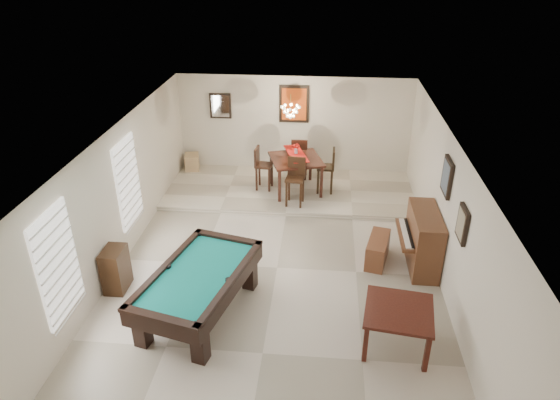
% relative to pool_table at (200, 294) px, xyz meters
% --- Properties ---
extents(ground_plane, '(6.00, 9.00, 0.02)m').
position_rel_pool_table_xyz_m(ground_plane, '(1.14, 1.42, -0.41)').
color(ground_plane, beige).
extents(wall_back, '(6.00, 0.04, 2.60)m').
position_rel_pool_table_xyz_m(wall_back, '(1.14, 5.92, 0.90)').
color(wall_back, silver).
rests_on(wall_back, ground_plane).
extents(wall_left, '(0.04, 9.00, 2.60)m').
position_rel_pool_table_xyz_m(wall_left, '(-1.86, 1.42, 0.90)').
color(wall_left, silver).
rests_on(wall_left, ground_plane).
extents(wall_right, '(0.04, 9.00, 2.60)m').
position_rel_pool_table_xyz_m(wall_right, '(4.14, 1.42, 0.90)').
color(wall_right, silver).
rests_on(wall_right, ground_plane).
extents(ceiling, '(6.00, 9.00, 0.04)m').
position_rel_pool_table_xyz_m(ceiling, '(1.14, 1.42, 2.20)').
color(ceiling, white).
rests_on(ceiling, wall_back).
extents(dining_step, '(6.00, 2.50, 0.12)m').
position_rel_pool_table_xyz_m(dining_step, '(1.14, 4.67, -0.34)').
color(dining_step, beige).
rests_on(dining_step, ground_plane).
extents(window_left_front, '(0.06, 1.00, 1.70)m').
position_rel_pool_table_xyz_m(window_left_front, '(-1.83, -0.78, 1.00)').
color(window_left_front, white).
rests_on(window_left_front, wall_left).
extents(window_left_rear, '(0.06, 1.00, 1.70)m').
position_rel_pool_table_xyz_m(window_left_rear, '(-1.83, 2.02, 1.00)').
color(window_left_rear, white).
rests_on(window_left_rear, wall_left).
extents(pool_table, '(1.84, 2.63, 0.79)m').
position_rel_pool_table_xyz_m(pool_table, '(0.00, 0.00, 0.00)').
color(pool_table, black).
rests_on(pool_table, ground_plane).
extents(square_table, '(1.13, 1.13, 0.69)m').
position_rel_pool_table_xyz_m(square_table, '(3.15, -0.46, -0.05)').
color(square_table, '#35130D').
rests_on(square_table, ground_plane).
extents(upright_piano, '(0.75, 1.34, 1.12)m').
position_rel_pool_table_xyz_m(upright_piano, '(3.75, 1.78, 0.16)').
color(upright_piano, brown).
rests_on(upright_piano, ground_plane).
extents(piano_bench, '(0.55, 0.96, 0.50)m').
position_rel_pool_table_xyz_m(piano_bench, '(3.06, 1.84, -0.15)').
color(piano_bench, brown).
rests_on(piano_bench, ground_plane).
extents(apothecary_chest, '(0.36, 0.54, 0.80)m').
position_rel_pool_table_xyz_m(apothecary_chest, '(-1.64, 0.53, 0.01)').
color(apothecary_chest, black).
rests_on(apothecary_chest, ground_plane).
extents(dining_table, '(1.45, 1.45, 0.96)m').
position_rel_pool_table_xyz_m(dining_table, '(1.29, 4.57, 0.20)').
color(dining_table, black).
rests_on(dining_table, dining_step).
extents(flower_vase, '(0.18, 0.18, 0.26)m').
position_rel_pool_table_xyz_m(flower_vase, '(1.29, 4.57, 0.81)').
color(flower_vase, red).
rests_on(flower_vase, dining_table).
extents(dining_chair_south, '(0.45, 0.45, 1.10)m').
position_rel_pool_table_xyz_m(dining_chair_south, '(1.32, 3.84, 0.27)').
color(dining_chair_south, black).
rests_on(dining_chair_south, dining_step).
extents(dining_chair_north, '(0.40, 0.40, 1.08)m').
position_rel_pool_table_xyz_m(dining_chair_north, '(1.33, 5.34, 0.27)').
color(dining_chair_north, black).
rests_on(dining_chair_north, dining_step).
extents(dining_chair_west, '(0.43, 0.43, 1.06)m').
position_rel_pool_table_xyz_m(dining_chair_west, '(0.51, 4.61, 0.25)').
color(dining_chair_west, black).
rests_on(dining_chair_west, dining_step).
extents(dining_chair_east, '(0.41, 0.41, 1.09)m').
position_rel_pool_table_xyz_m(dining_chair_east, '(2.00, 4.59, 0.27)').
color(dining_chair_east, black).
rests_on(dining_chair_east, dining_step).
extents(corner_bench, '(0.45, 0.52, 0.41)m').
position_rel_pool_table_xyz_m(corner_bench, '(-1.56, 5.61, -0.07)').
color(corner_bench, tan).
rests_on(corner_bench, dining_step).
extents(chandelier, '(0.44, 0.44, 0.60)m').
position_rel_pool_table_xyz_m(chandelier, '(1.14, 4.62, 1.80)').
color(chandelier, '#FFE5B2').
rests_on(chandelier, ceiling).
extents(back_painting, '(0.75, 0.06, 0.95)m').
position_rel_pool_table_xyz_m(back_painting, '(1.14, 5.88, 1.50)').
color(back_painting, '#D84C14').
rests_on(back_painting, wall_back).
extents(back_mirror, '(0.55, 0.06, 0.65)m').
position_rel_pool_table_xyz_m(back_mirror, '(-0.76, 5.88, 1.40)').
color(back_mirror, white).
rests_on(back_mirror, wall_back).
extents(right_picture_upper, '(0.06, 0.55, 0.65)m').
position_rel_pool_table_xyz_m(right_picture_upper, '(4.10, 1.72, 1.50)').
color(right_picture_upper, slate).
rests_on(right_picture_upper, wall_right).
extents(right_picture_lower, '(0.06, 0.45, 0.55)m').
position_rel_pool_table_xyz_m(right_picture_lower, '(4.10, 0.42, 1.30)').
color(right_picture_lower, gray).
rests_on(right_picture_lower, wall_right).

